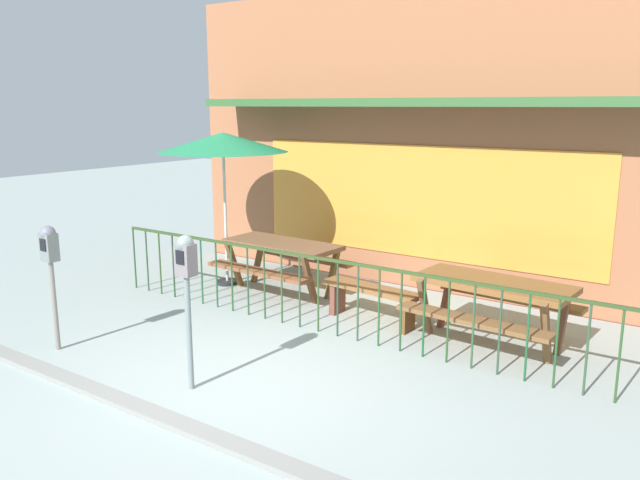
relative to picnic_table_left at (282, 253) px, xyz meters
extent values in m
plane|color=#94A19E|center=(1.56, -2.95, -0.61)|extent=(40.00, 40.00, 0.00)
cube|color=brown|center=(1.56, 1.61, -0.61)|extent=(8.52, 0.54, 0.01)
cube|color=#9E5F3F|center=(1.56, 1.61, 1.66)|extent=(8.52, 0.50, 4.53)
cube|color=orange|center=(1.56, 1.35, 0.74)|extent=(5.54, 0.02, 1.70)
cube|color=#325C2F|center=(1.56, 0.98, 2.21)|extent=(7.24, 0.75, 0.12)
cube|color=#2C421E|center=(1.56, -1.11, 0.34)|extent=(7.15, 0.04, 0.04)
cylinder|color=#234625|center=(-2.02, -1.11, -0.14)|extent=(0.02, 0.02, 0.95)
cylinder|color=#284A2E|center=(-1.73, -1.11, -0.14)|extent=(0.02, 0.02, 0.95)
cylinder|color=#2B4A22|center=(-1.45, -1.11, -0.14)|extent=(0.02, 0.02, 0.95)
cylinder|color=#233D28|center=(-1.16, -1.11, -0.14)|extent=(0.02, 0.02, 0.95)
cylinder|color=#2A4025|center=(-0.87, -1.11, -0.14)|extent=(0.02, 0.02, 0.95)
cylinder|color=#1F4A30|center=(-0.59, -1.11, -0.14)|extent=(0.02, 0.02, 0.95)
cylinder|color=#234C2C|center=(-0.30, -1.11, -0.14)|extent=(0.02, 0.02, 0.95)
cylinder|color=#214C22|center=(-0.02, -1.11, -0.14)|extent=(0.02, 0.02, 0.95)
cylinder|color=#24472F|center=(0.27, -1.11, -0.14)|extent=(0.02, 0.02, 0.95)
cylinder|color=#294525|center=(0.56, -1.11, -0.14)|extent=(0.02, 0.02, 0.95)
cylinder|color=#2D4E28|center=(0.84, -1.11, -0.14)|extent=(0.02, 0.02, 0.95)
cylinder|color=#24492D|center=(1.13, -1.11, -0.14)|extent=(0.02, 0.02, 0.95)
cylinder|color=#294A22|center=(1.41, -1.11, -0.14)|extent=(0.02, 0.02, 0.95)
cylinder|color=#1E422E|center=(1.70, -1.11, -0.14)|extent=(0.02, 0.02, 0.95)
cylinder|color=#2B4931|center=(1.99, -1.11, -0.14)|extent=(0.02, 0.02, 0.95)
cylinder|color=#254B23|center=(2.27, -1.11, -0.14)|extent=(0.02, 0.02, 0.95)
cylinder|color=#234624|center=(2.56, -1.11, -0.14)|extent=(0.02, 0.02, 0.95)
cylinder|color=#194E26|center=(2.85, -1.11, -0.14)|extent=(0.02, 0.02, 0.95)
cylinder|color=#264823|center=(3.13, -1.11, -0.14)|extent=(0.02, 0.02, 0.95)
cylinder|color=#284D2E|center=(3.42, -1.11, -0.14)|extent=(0.02, 0.02, 0.95)
cylinder|color=#29442F|center=(3.70, -1.11, -0.14)|extent=(0.02, 0.02, 0.95)
cylinder|color=#1A4E2A|center=(3.99, -1.11, -0.14)|extent=(0.02, 0.02, 0.95)
cylinder|color=#234A22|center=(4.28, -1.11, -0.14)|extent=(0.02, 0.02, 0.95)
cylinder|color=#2C482D|center=(4.56, -1.11, -0.14)|extent=(0.02, 0.02, 0.95)
cylinder|color=#284A23|center=(4.85, -1.11, -0.14)|extent=(0.02, 0.02, 0.95)
cube|color=brown|center=(0.00, 0.00, 0.13)|extent=(1.83, 0.85, 0.07)
cube|color=brown|center=(-0.03, -0.55, -0.17)|extent=(1.81, 0.35, 0.05)
cube|color=brown|center=(0.03, 0.55, -0.17)|extent=(1.81, 0.35, 0.05)
cube|color=brown|center=(-0.75, -0.24, -0.24)|extent=(0.09, 0.35, 0.78)
cube|color=brown|center=(-0.72, 0.32, -0.24)|extent=(0.09, 0.35, 0.78)
cube|color=brown|center=(0.72, -0.32, -0.24)|extent=(0.09, 0.35, 0.78)
cube|color=brown|center=(0.75, 0.24, -0.24)|extent=(0.09, 0.35, 0.78)
cube|color=brown|center=(3.34, -0.29, 0.13)|extent=(1.85, 0.89, 0.07)
cube|color=brown|center=(3.30, -0.83, -0.17)|extent=(1.81, 0.39, 0.05)
cube|color=brown|center=(3.38, 0.26, -0.17)|extent=(1.81, 0.39, 0.05)
cube|color=brown|center=(2.58, -0.51, -0.24)|extent=(0.10, 0.35, 0.78)
cube|color=brown|center=(2.62, 0.05, -0.24)|extent=(0.10, 0.35, 0.78)
cube|color=brown|center=(4.05, -0.62, -0.24)|extent=(0.10, 0.35, 0.78)
cube|color=brown|center=(4.09, -0.06, -0.24)|extent=(0.10, 0.35, 0.78)
cylinder|color=black|center=(-1.01, -0.13, -0.59)|extent=(0.36, 0.36, 0.05)
cylinder|color=#B2BFBB|center=(-1.01, -0.13, 0.55)|extent=(0.04, 0.04, 2.33)
cone|color=#21814F|center=(-1.01, -0.13, 1.62)|extent=(1.98, 1.98, 0.30)
cube|color=brown|center=(1.78, -0.42, -0.16)|extent=(1.43, 0.47, 0.06)
cube|color=brown|center=(1.22, -0.36, -0.39)|extent=(0.08, 0.29, 0.45)
cube|color=brown|center=(2.34, -0.48, -0.39)|extent=(0.08, 0.29, 0.45)
cylinder|color=gray|center=(-0.76, -3.29, -0.08)|extent=(0.06, 0.06, 1.06)
cube|color=slate|center=(-0.76, -3.29, 0.61)|extent=(0.18, 0.14, 0.32)
sphere|color=slate|center=(-0.76, -3.29, 0.77)|extent=(0.17, 0.17, 0.17)
cube|color=black|center=(-0.76, -3.37, 0.65)|extent=(0.11, 0.01, 0.14)
cylinder|color=slate|center=(1.28, -3.16, -0.02)|extent=(0.06, 0.06, 1.17)
cube|color=slate|center=(1.28, -3.16, 0.72)|extent=(0.18, 0.14, 0.31)
sphere|color=slate|center=(1.28, -3.16, 0.88)|extent=(0.17, 0.17, 0.17)
cube|color=black|center=(1.28, -3.23, 0.76)|extent=(0.11, 0.01, 0.14)
cube|color=gray|center=(1.56, -3.77, -0.61)|extent=(11.92, 0.20, 0.11)
camera|label=1|loc=(5.63, -7.26, 2.17)|focal=35.23mm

